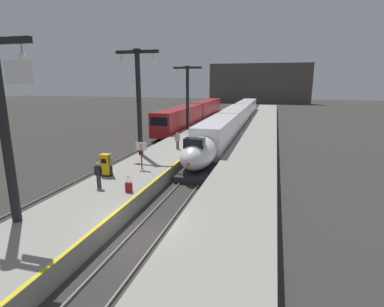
# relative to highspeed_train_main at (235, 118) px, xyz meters

# --- Properties ---
(ground_plane) EXTENTS (260.00, 260.00, 0.00)m
(ground_plane) POSITION_rel_highspeed_train_main_xyz_m (0.00, -35.99, -1.96)
(ground_plane) COLOR #33302D
(platform_left) EXTENTS (4.80, 110.00, 1.05)m
(platform_left) POSITION_rel_highspeed_train_main_xyz_m (-4.05, -11.24, -1.43)
(platform_left) COLOR gray
(platform_left) RESTS_ON ground
(platform_right) EXTENTS (4.80, 110.00, 1.05)m
(platform_right) POSITION_rel_highspeed_train_main_xyz_m (4.05, -11.24, -1.43)
(platform_right) COLOR gray
(platform_right) RESTS_ON ground
(platform_left_safety_stripe) EXTENTS (0.20, 107.80, 0.01)m
(platform_left_safety_stripe) POSITION_rel_highspeed_train_main_xyz_m (-1.77, -11.24, -0.91)
(platform_left_safety_stripe) COLOR yellow
(platform_left_safety_stripe) RESTS_ON platform_left
(rail_main_left) EXTENTS (0.08, 110.00, 0.12)m
(rail_main_left) POSITION_rel_highspeed_train_main_xyz_m (-0.75, -8.49, -1.90)
(rail_main_left) COLOR slate
(rail_main_left) RESTS_ON ground
(rail_main_right) EXTENTS (0.08, 110.00, 0.12)m
(rail_main_right) POSITION_rel_highspeed_train_main_xyz_m (0.75, -8.49, -1.90)
(rail_main_right) COLOR slate
(rail_main_right) RESTS_ON ground
(rail_secondary_left) EXTENTS (0.08, 110.00, 0.12)m
(rail_secondary_left) POSITION_rel_highspeed_train_main_xyz_m (-8.85, -8.49, -1.90)
(rail_secondary_left) COLOR slate
(rail_secondary_left) RESTS_ON ground
(rail_secondary_right) EXTENTS (0.08, 110.00, 0.12)m
(rail_secondary_right) POSITION_rel_highspeed_train_main_xyz_m (-7.35, -8.49, -1.90)
(rail_secondary_right) COLOR slate
(rail_secondary_right) RESTS_ON ground
(highspeed_train_main) EXTENTS (2.92, 56.43, 3.60)m
(highspeed_train_main) POSITION_rel_highspeed_train_main_xyz_m (0.00, 0.00, 0.00)
(highspeed_train_main) COLOR silver
(highspeed_train_main) RESTS_ON ground
(regional_train_adjacent) EXTENTS (2.85, 36.60, 3.80)m
(regional_train_adjacent) POSITION_rel_highspeed_train_main_xyz_m (-8.10, 5.53, 0.17)
(regional_train_adjacent) COLOR maroon
(regional_train_adjacent) RESTS_ON ground
(station_column_near) EXTENTS (4.00, 0.68, 8.62)m
(station_column_near) POSITION_rel_highspeed_train_main_xyz_m (-5.84, -37.61, 4.41)
(station_column_near) COLOR black
(station_column_near) RESTS_ON platform_left
(station_column_mid) EXTENTS (4.00, 0.68, 9.44)m
(station_column_mid) POSITION_rel_highspeed_train_main_xyz_m (-5.90, -23.07, 4.75)
(station_column_mid) COLOR black
(station_column_mid) RESTS_ON platform_left
(station_column_far) EXTENTS (4.00, 0.68, 8.76)m
(station_column_far) POSITION_rel_highspeed_train_main_xyz_m (-5.90, -7.09, 4.39)
(station_column_far) COLOR black
(station_column_far) RESTS_ON platform_left
(passenger_near_edge) EXTENTS (0.57, 0.24, 1.69)m
(passenger_near_edge) POSITION_rel_highspeed_train_main_xyz_m (-4.62, -32.31, 0.08)
(passenger_near_edge) COLOR #23232D
(passenger_near_edge) RESTS_ON platform_left
(passenger_mid_platform) EXTENTS (0.44, 0.42, 1.69)m
(passenger_mid_platform) POSITION_rel_highspeed_train_main_xyz_m (-3.28, -19.95, 0.08)
(passenger_mid_platform) COLOR #23232D
(passenger_mid_platform) RESTS_ON platform_left
(passenger_far_waiting) EXTENTS (0.45, 0.42, 1.69)m
(passenger_far_waiting) POSITION_rel_highspeed_train_main_xyz_m (-5.13, -29.85, 0.08)
(passenger_far_waiting) COLOR #23232D
(passenger_far_waiting) RESTS_ON platform_left
(rolling_suitcase) EXTENTS (0.40, 0.22, 0.98)m
(rolling_suitcase) POSITION_rel_highspeed_train_main_xyz_m (-2.43, -32.50, -0.60)
(rolling_suitcase) COLOR maroon
(rolling_suitcase) RESTS_ON platform_left
(ticket_machine_yellow) EXTENTS (0.76, 0.62, 1.60)m
(ticket_machine_yellow) POSITION_rel_highspeed_train_main_xyz_m (-5.55, -29.83, -0.17)
(ticket_machine_yellow) COLOR yellow
(ticket_machine_yellow) RESTS_ON platform_left
(departure_info_board) EXTENTS (0.90, 0.10, 2.12)m
(departure_info_board) POSITION_rel_highspeed_train_main_xyz_m (-3.80, -27.53, 0.60)
(departure_info_board) COLOR maroon
(departure_info_board) RESTS_ON platform_left
(terminus_back_wall) EXTENTS (36.00, 2.00, 14.00)m
(terminus_back_wall) POSITION_rel_highspeed_train_main_xyz_m (0.00, 66.01, 5.04)
(terminus_back_wall) COLOR #4C4742
(terminus_back_wall) RESTS_ON ground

